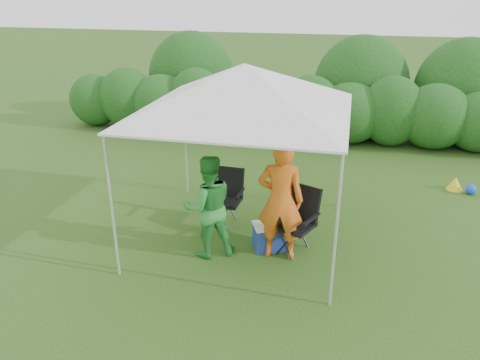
% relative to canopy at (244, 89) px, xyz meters
% --- Properties ---
extents(ground, '(70.00, 70.00, 0.00)m').
position_rel_canopy_xyz_m(ground, '(0.00, -0.50, -2.46)').
color(ground, '#345A1C').
extents(hedge, '(12.99, 1.53, 1.80)m').
position_rel_canopy_xyz_m(hedge, '(0.03, 5.50, -1.64)').
color(hedge, '#20541A').
rests_on(hedge, ground).
extents(canopy, '(3.10, 3.10, 2.83)m').
position_rel_canopy_xyz_m(canopy, '(0.00, 0.00, 0.00)').
color(canopy, silver).
rests_on(canopy, ground).
extents(chair_right, '(0.78, 0.76, 1.03)m').
position_rel_canopy_xyz_m(chair_right, '(0.89, -0.19, -1.88)').
color(chair_right, black).
rests_on(chair_right, ground).
extents(chair_left, '(0.62, 0.57, 0.97)m').
position_rel_canopy_xyz_m(chair_left, '(-0.41, 0.45, -1.92)').
color(chair_left, black).
rests_on(chair_left, ground).
extents(man, '(0.71, 0.50, 1.87)m').
position_rel_canopy_xyz_m(man, '(0.66, -0.46, -1.53)').
color(man, orange).
rests_on(man, ground).
extents(woman, '(0.98, 0.91, 1.62)m').
position_rel_canopy_xyz_m(woman, '(-0.40, -0.65, -1.65)').
color(woman, green).
rests_on(woman, ground).
extents(cooler, '(0.61, 0.54, 0.42)m').
position_rel_canopy_xyz_m(cooler, '(0.48, -0.28, -2.25)').
color(cooler, navy).
rests_on(cooler, ground).
extents(bottle, '(0.06, 0.06, 0.23)m').
position_rel_canopy_xyz_m(bottle, '(0.54, -0.32, -1.93)').
color(bottle, '#592D0C').
rests_on(bottle, cooler).
extents(lawn_toy, '(0.53, 0.44, 0.27)m').
position_rel_canopy_xyz_m(lawn_toy, '(3.83, 2.81, -2.34)').
color(lawn_toy, yellow).
rests_on(lawn_toy, ground).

